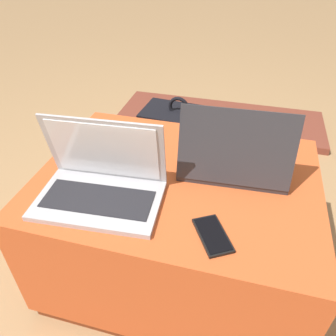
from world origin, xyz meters
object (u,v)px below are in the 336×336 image
at_px(laptop_near, 101,182).
at_px(backpack, 178,153).
at_px(cell_phone, 213,235).
at_px(laptop_far, 234,159).

distance_m(laptop_near, backpack, 0.72).
bearing_deg(cell_phone, laptop_near, -42.81).
bearing_deg(laptop_far, laptop_near, 28.12).
bearing_deg(laptop_near, cell_phone, -16.50).
bearing_deg(backpack, laptop_far, 127.56).
height_order(laptop_far, cell_phone, laptop_far).
height_order(laptop_near, cell_phone, laptop_near).
xyz_separation_m(laptop_near, laptop_far, (0.36, 0.22, 0.00)).
relative_size(laptop_near, backpack, 0.71).
relative_size(laptop_near, laptop_far, 1.06).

